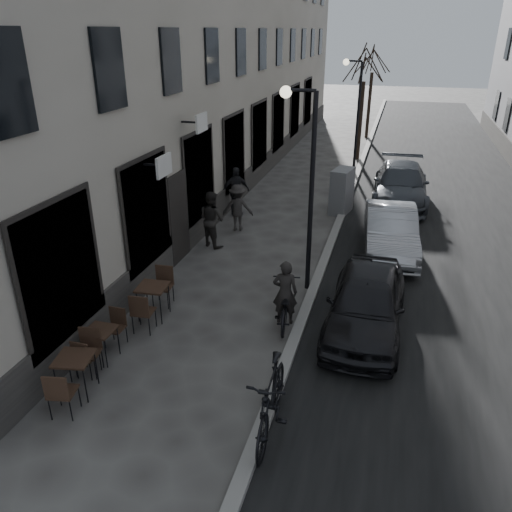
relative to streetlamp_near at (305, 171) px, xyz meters
The scene contains 20 objects.
ground 6.78m from the streetlamp_near, 88.36° to the right, with size 120.00×120.00×0.00m, color #3E3B38.
road 11.23m from the streetlamp_near, 68.09° to the left, with size 7.30×60.00×0.00m, color black.
kerb 10.48m from the streetlamp_near, 87.87° to the left, with size 0.25×60.00×0.12m, color gray.
streetlamp_near is the anchor object (origin of this frame).
streetlamp_far 12.00m from the streetlamp_near, 90.00° to the left, with size 0.90×0.28×5.09m.
tree_near 15.08m from the streetlamp_near, 89.72° to the left, with size 2.40×2.40×5.70m.
tree_far 21.05m from the streetlamp_near, 89.80° to the left, with size 2.40×2.40×5.70m.
bistro_set_a 6.74m from the streetlamp_near, 121.09° to the right, with size 0.76×1.64×0.94m.
bistro_set_b 6.05m from the streetlamp_near, 128.03° to the right, with size 0.59×1.42×0.84m.
bistro_set_c 4.72m from the streetlamp_near, 141.38° to the right, with size 0.73×1.68×0.97m.
utility_cabinet 6.69m from the streetlamp_near, 87.51° to the left, with size 0.61×1.10×1.65m, color slate.
bicycle 3.24m from the streetlamp_near, 90.88° to the right, with size 0.63×1.82×0.96m, color black.
cyclist_rider 2.99m from the streetlamp_near, 90.88° to the right, with size 0.57×0.37×1.56m, color black.
pedestrian_near 4.44m from the streetlamp_near, 148.22° to the left, with size 0.86×0.67×1.77m, color black.
pedestrian_mid 5.11m from the streetlamp_near, 129.31° to the left, with size 1.03×0.59×1.59m, color #2C2927.
pedestrian_far 6.47m from the streetlamp_near, 124.45° to the left, with size 1.04×0.43×1.78m, color black.
car_near 3.45m from the streetlamp_near, 42.34° to the right, with size 1.64×4.09×1.39m, color black.
car_mid 4.45m from the streetlamp_near, 54.67° to the left, with size 1.47×4.20×1.38m, color #999CA2.
car_far 8.80m from the streetlamp_near, 73.92° to the left, with size 2.04×5.02×1.46m, color #383C42.
moped 5.85m from the streetlamp_near, 84.33° to the right, with size 0.61×2.17×1.30m, color black.
Camera 1 is at (1.90, -5.62, 6.25)m, focal length 35.00 mm.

